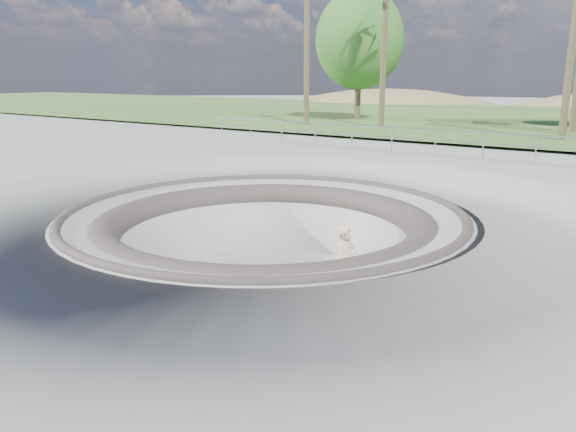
# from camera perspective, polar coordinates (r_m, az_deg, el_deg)

# --- Properties ---
(ground) EXTENTS (180.00, 180.00, 0.00)m
(ground) POSITION_cam_1_polar(r_m,az_deg,el_deg) (14.37, -2.39, 0.39)
(ground) COLOR gray
(ground) RESTS_ON ground
(skate_bowl) EXTENTS (14.00, 14.00, 4.10)m
(skate_bowl) POSITION_cam_1_polar(r_m,az_deg,el_deg) (14.91, -2.32, -6.45)
(skate_bowl) COLOR gray
(skate_bowl) RESTS_ON ground
(grass_strip) EXTENTS (180.00, 36.00, 0.12)m
(grass_strip) POSITION_cam_1_polar(r_m,az_deg,el_deg) (46.01, 24.45, 8.91)
(grass_strip) COLOR #335D25
(grass_strip) RESTS_ON ground
(safety_railing) EXTENTS (25.00, 0.06, 1.03)m
(safety_railing) POSITION_cam_1_polar(r_m,az_deg,el_deg) (24.76, 14.75, 7.37)
(safety_railing) COLOR gray
(safety_railing) RESTS_ON ground
(skateboard) EXTENTS (0.90, 0.53, 0.09)m
(skateboard) POSITION_cam_1_polar(r_m,az_deg,el_deg) (13.63, 5.77, -8.54)
(skateboard) COLOR #92553A
(skateboard) RESTS_ON ground
(skater) EXTENTS (0.48, 0.69, 1.84)m
(skater) POSITION_cam_1_polar(r_m,az_deg,el_deg) (13.30, 5.87, -4.82)
(skater) COLOR #DFAE90
(skater) RESTS_ON skateboard
(bushy_tree_left) EXTENTS (6.30, 5.72, 9.08)m
(bushy_tree_left) POSITION_cam_1_polar(r_m,az_deg,el_deg) (41.42, 7.26, 17.34)
(bushy_tree_left) COLOR brown
(bushy_tree_left) RESTS_ON ground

